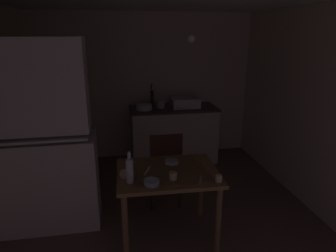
{
  "coord_description": "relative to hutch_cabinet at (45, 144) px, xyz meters",
  "views": [
    {
      "loc": [
        -0.51,
        -3.04,
        2.09
      ],
      "look_at": [
        0.08,
        0.21,
        1.06
      ],
      "focal_mm": 32.68,
      "sensor_mm": 36.0,
      "label": 1
    }
  ],
  "objects": [
    {
      "name": "sauce_dish",
      "position": [
        1.04,
        -0.7,
        -0.18
      ],
      "size": [
        0.14,
        0.14,
        0.04
      ],
      "primitive_type": "cylinder",
      "color": "#9EB2C6",
      "rests_on": "dining_table"
    },
    {
      "name": "mixing_bowl_counter",
      "position": [
        1.2,
        1.47,
        -0.0
      ],
      "size": [
        0.25,
        0.25,
        0.08
      ],
      "primitive_type": "cylinder",
      "color": "white",
      "rests_on": "counter_cabinet"
    },
    {
      "name": "pendant_bulb",
      "position": [
        1.54,
        -0.05,
        1.06
      ],
      "size": [
        0.08,
        0.08,
        0.08
      ],
      "primitive_type": "sphere",
      "color": "#F9EFCC"
    },
    {
      "name": "chair_far_side",
      "position": [
        1.3,
        0.16,
        -0.46
      ],
      "size": [
        0.41,
        0.41,
        0.96
      ],
      "color": "#362615",
      "rests_on": "ground"
    },
    {
      "name": "sink_basin",
      "position": [
        1.87,
        1.52,
        0.03
      ],
      "size": [
        0.44,
        0.34,
        0.15
      ],
      "color": "white",
      "rests_on": "counter_cabinet"
    },
    {
      "name": "dining_table",
      "position": [
        1.23,
        -0.45,
        -0.31
      ],
      "size": [
        1.02,
        0.8,
        0.75
      ],
      "color": "olive",
      "rests_on": "ground"
    },
    {
      "name": "wall_back",
      "position": [
        1.25,
        1.89,
        0.24
      ],
      "size": [
        3.67,
        0.1,
        2.38
      ],
      "primitive_type": "cube",
      "color": "beige",
      "rests_on": "ground"
    },
    {
      "name": "glass_bottle",
      "position": [
        0.85,
        -0.62,
        -0.07
      ],
      "size": [
        0.07,
        0.07,
        0.3
      ],
      "color": "#B7BCC1",
      "rests_on": "dining_table"
    },
    {
      "name": "teaspoon_near_bowl",
      "position": [
        1.5,
        -0.68,
        -0.2
      ],
      "size": [
        0.07,
        0.15,
        0.0
      ],
      "primitive_type": "cube",
      "rotation": [
        0.0,
        0.0,
        1.2
      ],
      "color": "beige",
      "rests_on": "dining_table"
    },
    {
      "name": "hand_pump",
      "position": [
        1.34,
        1.57,
        0.12
      ],
      "size": [
        0.05,
        0.27,
        0.39
      ],
      "color": "#232328",
      "rests_on": "counter_cabinet"
    },
    {
      "name": "teacup_mint",
      "position": [
        1.24,
        -0.63,
        -0.17
      ],
      "size": [
        0.07,
        0.07,
        0.07
      ],
      "primitive_type": "cylinder",
      "color": "beige",
      "rests_on": "dining_table"
    },
    {
      "name": "stoneware_crock",
      "position": [
        1.47,
        1.55,
        0.01
      ],
      "size": [
        0.13,
        0.13,
        0.12
      ],
      "primitive_type": "cylinder",
      "color": "beige",
      "rests_on": "counter_cabinet"
    },
    {
      "name": "ground_plane",
      "position": [
        1.25,
        -0.13,
        -0.95
      ],
      "size": [
        4.95,
        4.95,
        0.0
      ],
      "primitive_type": "plane",
      "color": "brown"
    },
    {
      "name": "soup_bowl_small",
      "position": [
        0.82,
        -0.48,
        -0.18
      ],
      "size": [
        0.14,
        0.14,
        0.04
      ],
      "primitive_type": "cylinder",
      "color": "beige",
      "rests_on": "dining_table"
    },
    {
      "name": "hutch_cabinet",
      "position": [
        0.0,
        0.0,
        0.0
      ],
      "size": [
        1.03,
        0.48,
        2.04
      ],
      "color": "beige",
      "rests_on": "ground"
    },
    {
      "name": "wall_right",
      "position": [
        3.08,
        -0.13,
        0.24
      ],
      "size": [
        0.1,
        4.05,
        2.38
      ],
      "primitive_type": "cube",
      "color": "beige",
      "rests_on": "ground"
    },
    {
      "name": "table_knife",
      "position": [
        1.03,
        -0.4,
        -0.2
      ],
      "size": [
        0.09,
        0.19,
        0.0
      ],
      "primitive_type": "cube",
      "rotation": [
        0.0,
        0.0,
        4.32
      ],
      "color": "silver",
      "rests_on": "dining_table"
    },
    {
      "name": "serving_bowl_wide",
      "position": [
        1.31,
        -0.26,
        -0.18
      ],
      "size": [
        0.14,
        0.14,
        0.03
      ],
      "primitive_type": "cylinder",
      "color": "#9EB2C6",
      "rests_on": "dining_table"
    },
    {
      "name": "mug_tall",
      "position": [
        1.65,
        -0.75,
        -0.17
      ],
      "size": [
        0.06,
        0.06,
        0.06
      ],
      "primitive_type": "cylinder",
      "color": "beige",
      "rests_on": "dining_table"
    },
    {
      "name": "counter_cabinet",
      "position": [
        1.68,
        1.52,
        -0.5
      ],
      "size": [
        1.4,
        0.64,
        0.91
      ],
      "color": "beige",
      "rests_on": "ground"
    }
  ]
}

